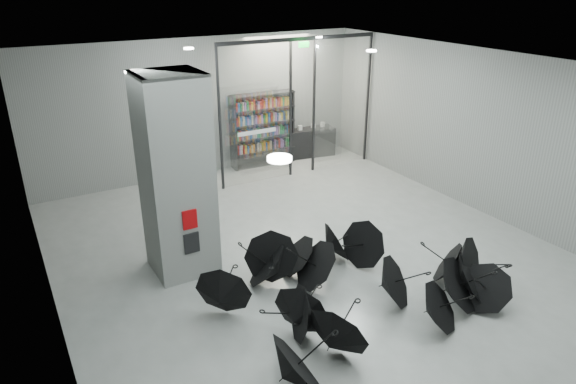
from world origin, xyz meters
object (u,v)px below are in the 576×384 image
umbrella_cluster (359,289)px  column (176,177)px  bookshelf (263,129)px  shop_counter (310,142)px

umbrella_cluster → column: bearing=129.0°
column → bookshelf: 6.49m
bookshelf → column: bearing=-129.8°
column → shop_counter: 7.86m
column → bookshelf: size_ratio=1.76×
bookshelf → shop_counter: bookshelf is taller
umbrella_cluster → bookshelf: bearing=75.2°
column → shop_counter: size_ratio=2.58×
column → bookshelf: bearing=47.6°
column → umbrella_cluster: bearing=-51.0°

